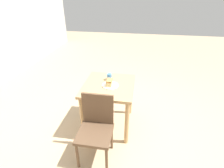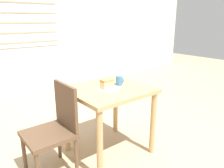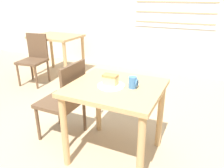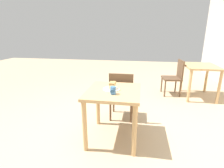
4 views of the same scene
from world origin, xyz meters
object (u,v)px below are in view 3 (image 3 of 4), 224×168
(dining_table_far, at_px, (57,42))
(chair_near_window, at_px, (65,99))
(chair_far_corner, at_px, (34,57))
(coffee_mug, at_px, (133,82))
(plate, at_px, (111,86))
(cake_slice, at_px, (110,80))
(dining_table_near, at_px, (115,99))

(dining_table_far, relative_size, chair_near_window, 1.03)
(chair_far_corner, height_order, coffee_mug, chair_far_corner)
(plate, bearing_deg, cake_slice, 138.64)
(dining_table_far, xyz_separation_m, cake_slice, (1.99, -1.77, 0.17))
(chair_near_window, relative_size, plate, 3.63)
(chair_near_window, bearing_deg, chair_far_corner, -127.32)
(cake_slice, height_order, coffee_mug, cake_slice)
(dining_table_near, relative_size, coffee_mug, 8.00)
(dining_table_near, height_order, chair_near_window, chair_near_window)
(dining_table_far, distance_m, plate, 2.68)
(dining_table_far, height_order, chair_far_corner, chair_far_corner)
(coffee_mug, bearing_deg, plate, -165.26)
(chair_near_window, xyz_separation_m, plate, (0.58, -0.08, 0.28))
(dining_table_far, bearing_deg, dining_table_near, -40.69)
(dining_table_near, relative_size, plate, 3.37)
(dining_table_far, distance_m, chair_far_corner, 0.58)
(dining_table_near, bearing_deg, plate, -133.25)
(chair_far_corner, xyz_separation_m, plate, (2.08, -1.22, 0.28))
(dining_table_far, xyz_separation_m, coffee_mug, (2.19, -1.73, 0.16))
(chair_near_window, distance_m, chair_far_corner, 1.89)
(chair_near_window, relative_size, chair_far_corner, 1.00)
(dining_table_near, height_order, cake_slice, cake_slice)
(coffee_mug, bearing_deg, chair_near_window, 177.63)
(chair_far_corner, relative_size, coffee_mug, 8.62)
(dining_table_far, relative_size, cake_slice, 6.97)
(coffee_mug, bearing_deg, cake_slice, -169.23)
(plate, xyz_separation_m, cake_slice, (-0.01, 0.01, 0.05))
(chair_far_corner, xyz_separation_m, coffee_mug, (2.26, -1.18, 0.33))
(dining_table_far, relative_size, coffee_mug, 8.85)
(chair_far_corner, bearing_deg, dining_table_near, -36.45)
(chair_near_window, bearing_deg, dining_table_far, -139.97)
(dining_table_near, distance_m, plate, 0.14)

